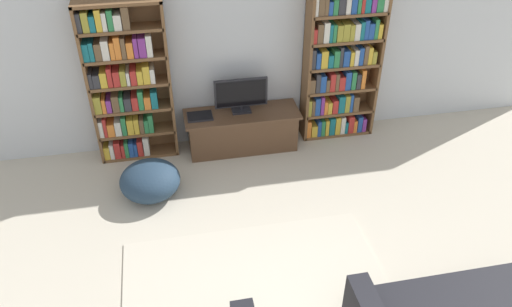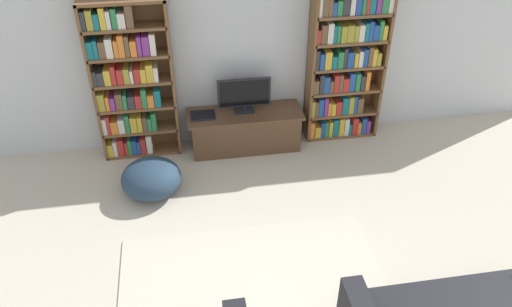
{
  "view_description": "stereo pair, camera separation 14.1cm",
  "coord_description": "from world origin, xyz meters",
  "views": [
    {
      "loc": [
        -0.81,
        -1.46,
        3.75
      ],
      "look_at": [
        0.02,
        2.76,
        0.7
      ],
      "focal_mm": 35.0,
      "sensor_mm": 36.0,
      "label": 1
    },
    {
      "loc": [
        -0.67,
        -1.48,
        3.75
      ],
      "look_at": [
        0.02,
        2.76,
        0.7
      ],
      "focal_mm": 35.0,
      "sensor_mm": 36.0,
      "label": 2
    }
  ],
  "objects": [
    {
      "name": "wall_back",
      "position": [
        0.0,
        4.23,
        1.3
      ],
      "size": [
        8.8,
        0.06,
        2.6
      ],
      "color": "silver",
      "rests_on": "ground_plane"
    },
    {
      "name": "bookshelf_left",
      "position": [
        -1.3,
        4.05,
        1.01
      ],
      "size": [
        0.96,
        0.3,
        2.01
      ],
      "color": "brown",
      "rests_on": "ground_plane"
    },
    {
      "name": "television",
      "position": [
        0.06,
        3.96,
        0.76
      ],
      "size": [
        0.67,
        0.16,
        0.46
      ],
      "color": "black",
      "rests_on": "tv_stand"
    },
    {
      "name": "beanbag_ottoman",
      "position": [
        -1.14,
        3.16,
        0.2
      ],
      "size": [
        0.69,
        0.69,
        0.41
      ],
      "primitive_type": "ellipsoid",
      "color": "#23384C",
      "rests_on": "ground_plane"
    },
    {
      "name": "bookshelf_right",
      "position": [
        1.36,
        4.04,
        1.01
      ],
      "size": [
        0.96,
        0.3,
        2.01
      ],
      "color": "brown",
      "rests_on": "ground_plane"
    },
    {
      "name": "area_rug",
      "position": [
        -0.21,
        1.6,
        0.01
      ],
      "size": [
        2.47,
        1.56,
        0.02
      ],
      "color": "beige",
      "rests_on": "ground_plane"
    },
    {
      "name": "laptop",
      "position": [
        -0.47,
        3.92,
        0.53
      ],
      "size": [
        0.31,
        0.24,
        0.03
      ],
      "color": "#28282D",
      "rests_on": "tv_stand"
    },
    {
      "name": "tv_stand",
      "position": [
        0.06,
        3.92,
        0.26
      ],
      "size": [
        1.46,
        0.51,
        0.52
      ],
      "color": "brown",
      "rests_on": "ground_plane"
    }
  ]
}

